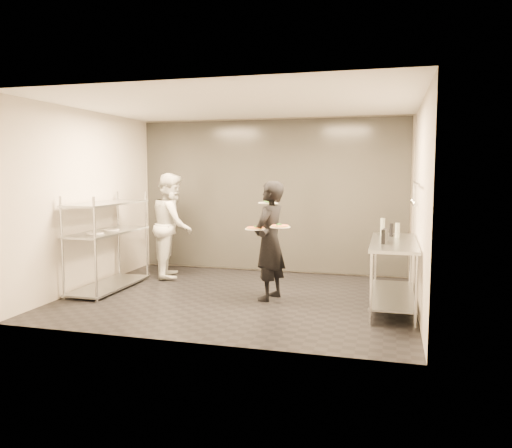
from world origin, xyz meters
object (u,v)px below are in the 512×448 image
(pass_rack, at_px, (108,240))
(bottle_dark, at_px, (391,230))
(salad_plate, at_px, (268,202))
(bottle_clear, at_px, (397,230))
(pos_monitor, at_px, (385,236))
(chef, at_px, (172,225))
(prep_counter, at_px, (393,263))
(pizza_plate_near, at_px, (255,228))
(bottle_green, at_px, (383,226))
(waiter, at_px, (270,241))
(pizza_plate_far, at_px, (280,226))

(pass_rack, relative_size, bottle_dark, 8.50)
(salad_plate, height_order, bottle_clear, salad_plate)
(pass_rack, xyz_separation_m, bottle_dark, (4.29, 0.47, 0.25))
(pos_monitor, bearing_deg, chef, 168.29)
(salad_plate, xyz_separation_m, bottle_dark, (1.77, 0.19, -0.39))
(prep_counter, distance_m, pizza_plate_near, 1.94)
(pos_monitor, bearing_deg, bottle_green, 100.96)
(pass_rack, xyz_separation_m, salad_plate, (2.52, 0.28, 0.63))
(waiter, bearing_deg, chef, -104.18)
(pizza_plate_far, bearing_deg, pass_rack, 176.32)
(chef, relative_size, pizza_plate_near, 6.17)
(pizza_plate_near, height_order, pos_monitor, pos_monitor)
(chef, relative_size, pos_monitor, 7.15)
(pizza_plate_far, bearing_deg, bottle_clear, 17.88)
(pos_monitor, bearing_deg, prep_counter, 68.48)
(pass_rack, relative_size, prep_counter, 0.89)
(prep_counter, distance_m, bottle_clear, 0.52)
(pass_rack, xyz_separation_m, bottle_green, (4.17, 0.66, 0.27))
(salad_plate, bearing_deg, waiter, -72.16)
(prep_counter, bearing_deg, bottle_green, 103.87)
(waiter, xyz_separation_m, bottle_clear, (1.77, 0.31, 0.17))
(prep_counter, bearing_deg, pass_rack, -179.97)
(waiter, relative_size, bottle_clear, 8.10)
(chef, height_order, pos_monitor, chef)
(waiter, bearing_deg, prep_counter, 103.73)
(pos_monitor, xyz_separation_m, bottle_dark, (0.08, 0.68, 0.00))
(waiter, xyz_separation_m, pizza_plate_near, (-0.17, -0.17, 0.20))
(pass_rack, bearing_deg, pizza_plate_near, -3.49)
(pos_monitor, bearing_deg, bottle_dark, 91.23)
(pos_monitor, bearing_deg, bottle_clear, 81.01)
(pizza_plate_near, distance_m, pos_monitor, 1.77)
(pass_rack, bearing_deg, pos_monitor, -2.82)
(pizza_plate_far, distance_m, pos_monitor, 1.41)
(salad_plate, bearing_deg, bottle_clear, 1.36)
(chef, height_order, bottle_green, chef)
(pizza_plate_far, height_order, bottle_green, bottle_green)
(pizza_plate_near, bearing_deg, bottle_dark, 18.62)
(waiter, xyz_separation_m, bottle_dark, (1.68, 0.46, 0.16))
(prep_counter, relative_size, salad_plate, 6.10)
(waiter, relative_size, pizza_plate_near, 5.82)
(chef, bearing_deg, salad_plate, -132.56)
(pizza_plate_far, bearing_deg, waiter, 134.76)
(bottle_clear, height_order, bottle_dark, bottle_clear)
(prep_counter, relative_size, chef, 0.99)
(pos_monitor, height_order, bottle_dark, bottle_dark)
(salad_plate, height_order, bottle_green, salad_plate)
(chef, xyz_separation_m, salad_plate, (1.92, -0.82, 0.49))
(waiter, relative_size, bottle_green, 7.05)
(waiter, relative_size, chef, 0.94)
(pizza_plate_far, distance_m, salad_plate, 0.62)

